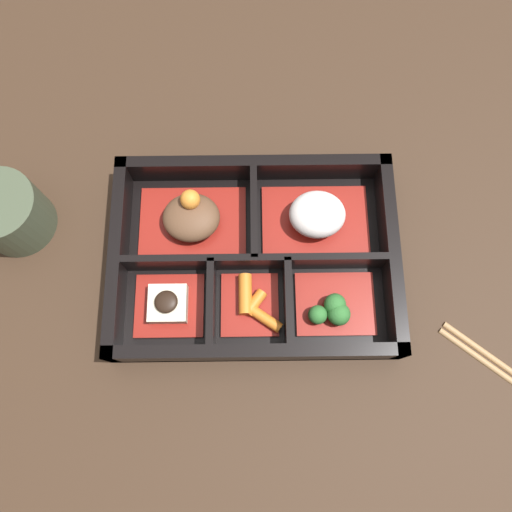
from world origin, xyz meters
TOP-DOWN VIEW (x-y plane):
  - ground_plane at (0.00, 0.00)m, footprint 3.00×3.00m
  - bento_base at (0.00, 0.00)m, footprint 0.33×0.24m
  - bento_rim at (-0.00, -0.00)m, footprint 0.33×0.24m
  - bowl_stew at (-0.07, 0.05)m, footprint 0.13×0.09m
  - bowl_rice at (0.07, 0.05)m, footprint 0.13×0.09m
  - bowl_tofu at (-0.10, -0.06)m, footprint 0.08×0.07m
  - bowl_carrots at (-0.00, -0.05)m, footprint 0.07×0.07m
  - bowl_greens at (0.09, -0.06)m, footprint 0.09×0.07m
  - tea_cup at (-0.29, 0.05)m, footprint 0.09×0.09m

SIDE VIEW (x-z plane):
  - ground_plane at x=0.00m, z-range 0.00..0.00m
  - bento_base at x=0.00m, z-range 0.00..0.01m
  - bowl_carrots at x=0.00m, z-range 0.01..0.03m
  - bowl_tofu at x=-0.10m, z-range 0.00..0.03m
  - bowl_greens at x=0.09m, z-range 0.01..0.04m
  - bento_rim at x=0.00m, z-range 0.00..0.05m
  - bowl_stew at x=-0.07m, z-range 0.00..0.05m
  - bowl_rice at x=0.07m, z-range 0.01..0.05m
  - tea_cup at x=-0.29m, z-range 0.00..0.07m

